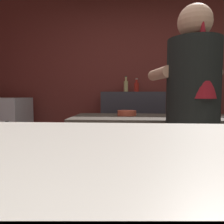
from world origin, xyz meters
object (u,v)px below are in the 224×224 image
(bartender, at_px, (193,116))
(bottle_olive_oil, at_px, (137,87))
(bottle_soy, at_px, (126,86))
(mini_fridge, at_px, (2,136))
(chefs_knife, at_px, (212,117))
(mixing_bowl, at_px, (127,113))

(bartender, xyz_separation_m, bottle_olive_oil, (-0.30, 1.68, 0.25))
(bottle_olive_oil, relative_size, bottle_soy, 0.83)
(mini_fridge, bearing_deg, chefs_knife, -23.73)
(mixing_bowl, bearing_deg, bottle_soy, 90.84)
(bartender, xyz_separation_m, bottle_soy, (-0.45, 1.71, 0.27))
(mini_fridge, height_order, bottle_soy, bottle_soy)
(bartender, distance_m, bottle_soy, 1.79)
(mixing_bowl, height_order, bottle_olive_oil, bottle_olive_oil)
(mini_fridge, bearing_deg, bartender, -34.16)
(mini_fridge, height_order, bottle_olive_oil, bottle_olive_oil)
(bartender, xyz_separation_m, mixing_bowl, (-0.43, 0.51, -0.03))
(mixing_bowl, bearing_deg, chefs_knife, -8.60)
(mini_fridge, height_order, bartender, bartender)
(bottle_olive_oil, height_order, bottle_soy, bottle_soy)
(bottle_olive_oil, xyz_separation_m, bottle_soy, (-0.15, 0.04, 0.02))
(chefs_knife, bearing_deg, bottle_soy, 105.93)
(mini_fridge, bearing_deg, mixing_bowl, -29.05)
(bottle_soy, bearing_deg, bottle_olive_oil, -14.04)
(bartender, bearing_deg, bottle_soy, 3.31)
(mini_fridge, xyz_separation_m, mixing_bowl, (1.78, -0.99, 0.42))
(mini_fridge, xyz_separation_m, chefs_knife, (2.49, -1.09, 0.40))
(bartender, relative_size, mixing_bowl, 10.03)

